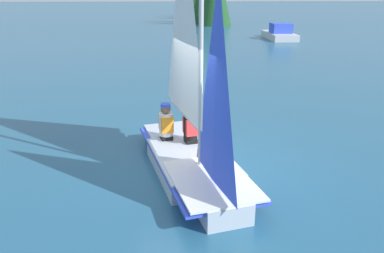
# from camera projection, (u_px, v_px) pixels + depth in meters

# --- Properties ---
(ground_plane) EXTENTS (260.00, 260.00, 0.00)m
(ground_plane) POSITION_uv_depth(u_px,v_px,m) (192.00, 172.00, 7.50)
(ground_plane) COLOR #235675
(sailboat_main) EXTENTS (4.23, 2.25, 5.05)m
(sailboat_main) POSITION_uv_depth(u_px,v_px,m) (192.00, 136.00, 7.25)
(sailboat_main) COLOR #B2BCCC
(sailboat_main) RESTS_ON ground_plane
(sailor_helm) EXTENTS (0.39, 0.36, 1.16)m
(sailor_helm) POSITION_uv_depth(u_px,v_px,m) (191.00, 130.00, 7.93)
(sailor_helm) COLOR black
(sailor_helm) RESTS_ON ground_plane
(sailor_crew) EXTENTS (0.39, 0.36, 1.16)m
(sailor_crew) POSITION_uv_depth(u_px,v_px,m) (166.00, 127.00, 8.10)
(sailor_crew) COLOR black
(sailor_crew) RESTS_ON ground_plane
(motorboat_distant) EXTENTS (4.53, 1.84, 1.17)m
(motorboat_distant) POSITION_uv_depth(u_px,v_px,m) (280.00, 33.00, 28.21)
(motorboat_distant) COLOR silver
(motorboat_distant) RESTS_ON ground_plane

